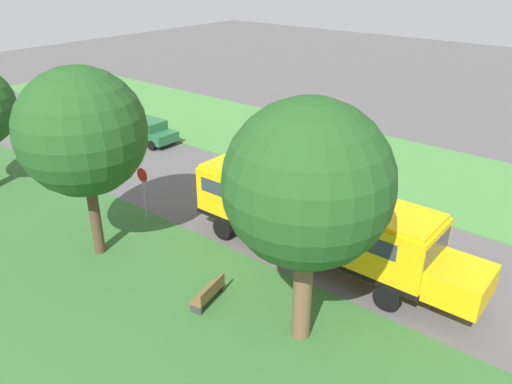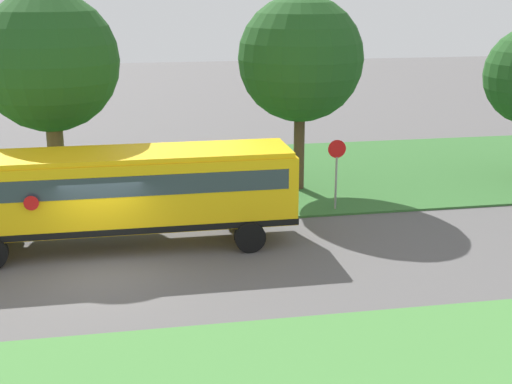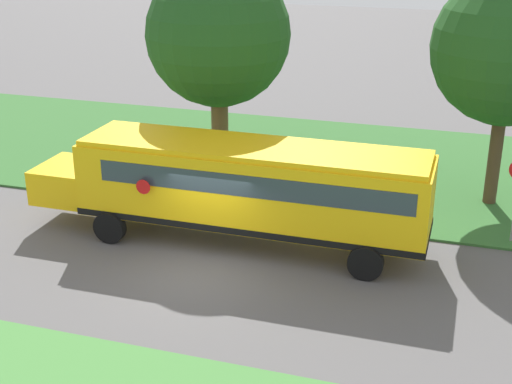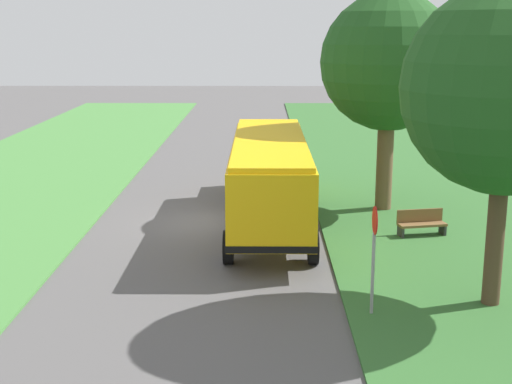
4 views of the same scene
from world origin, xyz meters
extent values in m
plane|color=#565454|center=(0.00, 0.00, 0.00)|extent=(120.00, 120.00, 0.00)
cube|color=#33662D|center=(-10.00, 0.00, 0.04)|extent=(12.00, 80.00, 0.08)
cube|color=yellow|center=(-2.21, 0.88, 1.90)|extent=(2.50, 10.50, 2.20)
cube|color=yellow|center=(-2.21, -5.32, 1.35)|extent=(2.20, 1.90, 1.10)
cube|color=yellow|center=(-2.21, 0.88, 3.08)|extent=(2.35, 10.29, 0.16)
cube|color=black|center=(-2.21, 0.88, 0.92)|extent=(2.54, 10.54, 0.20)
cube|color=#2D3842|center=(-2.21, 1.18, 2.36)|extent=(2.53, 9.24, 0.64)
cube|color=#2D3842|center=(-2.21, -4.32, 2.36)|extent=(2.25, 0.12, 0.80)
cylinder|color=red|center=(-0.78, -2.01, 2.05)|extent=(0.03, 0.44, 0.44)
cylinder|color=black|center=(-0.96, -3.32, 0.50)|extent=(0.30, 1.00, 1.00)
cylinder|color=black|center=(-3.46, -3.32, 0.50)|extent=(0.30, 1.00, 1.00)
cylinder|color=black|center=(-0.96, 4.55, 0.50)|extent=(0.30, 1.00, 1.00)
cylinder|color=black|center=(-3.46, 4.55, 0.50)|extent=(0.30, 1.00, 1.00)
cylinder|color=brown|center=(-6.56, -1.74, 1.85)|extent=(0.61, 0.61, 3.70)
sphere|color=#1E4C1C|center=(-6.56, -1.74, 5.58)|extent=(5.02, 5.02, 5.02)
sphere|color=#1E4C1C|center=(-7.22, -2.34, 5.81)|extent=(2.78, 2.78, 2.78)
cylinder|color=#4C3826|center=(-7.68, 7.80, 1.77)|extent=(0.44, 0.44, 3.54)
sphere|color=#1E4C1C|center=(-7.68, 7.80, 5.42)|extent=(5.01, 5.01, 5.01)
sphere|color=#1E4C1C|center=(-7.07, 7.78, 5.74)|extent=(3.02, 3.02, 3.02)
cube|color=brown|center=(-7.25, 1.86, 0.45)|extent=(1.67, 0.80, 0.08)
cube|color=brown|center=(-7.21, 1.65, 0.70)|extent=(1.58, 0.37, 0.44)
cube|color=#333333|center=(-6.53, 2.01, 0.23)|extent=(0.17, 0.46, 0.45)
cube|color=#333333|center=(-7.98, 1.72, 0.23)|extent=(0.17, 0.46, 0.45)
camera|label=1|loc=(-17.55, -8.76, 11.47)|focal=35.00mm
camera|label=2|loc=(20.08, 0.84, 8.21)|focal=50.00mm
camera|label=3|loc=(16.67, 6.92, 9.57)|focal=50.00mm
camera|label=4|loc=(-1.94, 24.61, 6.84)|focal=50.00mm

